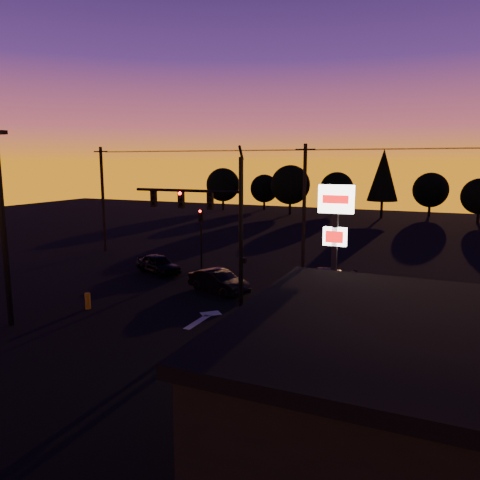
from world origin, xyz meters
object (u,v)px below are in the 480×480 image
object	(u,v)px
traffic_signal_mast	(214,215)
car_right	(320,278)
car_left	(158,264)
secondary_signal	(201,230)
parking_lot_light	(2,216)
suv_parked	(372,375)
car_mid	(218,281)
pylon_sign	(335,229)
bollard	(88,301)

from	to	relation	value
traffic_signal_mast	car_right	bearing A→B (deg)	52.03
car_left	car_right	xyz separation A→B (m)	(11.29, 0.92, -0.04)
car_left	car_right	bearing A→B (deg)	-62.34
traffic_signal_mast	secondary_signal	world-z (taller)	traffic_signal_mast
parking_lot_light	suv_parked	xyz separation A→B (m)	(16.86, 0.22, -4.65)
parking_lot_light	car_mid	size ratio (longest dim) A/B	2.23
car_mid	pylon_sign	bearing A→B (deg)	-99.69
suv_parked	bollard	bearing A→B (deg)	140.64
secondary_signal	suv_parked	xyz separation A→B (m)	(14.36, -14.27, -2.24)
traffic_signal_mast	car_right	world-z (taller)	traffic_signal_mast
pylon_sign	parking_lot_light	bearing A→B (deg)	-162.77
secondary_signal	traffic_signal_mast	bearing A→B (deg)	-56.81
traffic_signal_mast	car_mid	size ratio (longest dim) A/B	2.09
bollard	car_right	bearing A→B (deg)	42.04
car_mid	car_right	distance (m)	6.35
pylon_sign	suv_parked	size ratio (longest dim) A/B	1.52
traffic_signal_mast	suv_parked	distance (m)	12.40
car_left	car_right	distance (m)	11.32
bollard	suv_parked	size ratio (longest dim) A/B	0.19
parking_lot_light	car_left	size ratio (longest dim) A/B	2.34
car_left	pylon_sign	bearing A→B (deg)	-94.55
car_left	car_mid	distance (m)	6.52
parking_lot_light	pylon_sign	xyz separation A→B (m)	(14.50, 4.50, -0.36)
secondary_signal	bollard	size ratio (longest dim) A/B	5.02
secondary_signal	parking_lot_light	distance (m)	14.90
parking_lot_light	car_right	world-z (taller)	parking_lot_light
pylon_sign	car_mid	bearing A→B (deg)	149.47
bollard	car_left	size ratio (longest dim) A/B	0.22
secondary_signal	pylon_sign	world-z (taller)	pylon_sign
bollard	car_mid	size ratio (longest dim) A/B	0.21
traffic_signal_mast	parking_lot_light	size ratio (longest dim) A/B	0.94
suv_parked	traffic_signal_mast	bearing A→B (deg)	117.07
car_left	car_mid	xyz separation A→B (m)	(5.99, -2.58, 0.01)
bollard	car_left	bearing A→B (deg)	97.31
secondary_signal	pylon_sign	bearing A→B (deg)	-39.77
secondary_signal	car_left	bearing A→B (deg)	-125.47
car_mid	suv_parked	size ratio (longest dim) A/B	0.92
parking_lot_light	suv_parked	world-z (taller)	parking_lot_light
car_right	suv_parked	xyz separation A→B (m)	(5.01, -12.47, -0.00)
parking_lot_light	car_mid	world-z (taller)	parking_lot_light
parking_lot_light	pylon_sign	world-z (taller)	parking_lot_light
parking_lot_light	car_right	xyz separation A→B (m)	(11.85, 12.69, -4.64)
secondary_signal	pylon_sign	size ratio (longest dim) A/B	0.64
pylon_sign	car_right	bearing A→B (deg)	107.95
secondary_signal	parking_lot_light	xyz separation A→B (m)	(-2.50, -14.49, 2.41)
bollard	car_right	world-z (taller)	car_right
traffic_signal_mast	secondary_signal	xyz separation A→B (m)	(-4.90, 7.49, -2.07)
traffic_signal_mast	car_left	size ratio (longest dim) A/B	2.19
parking_lot_light	car_mid	bearing A→B (deg)	54.50
secondary_signal	car_right	bearing A→B (deg)	-10.88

